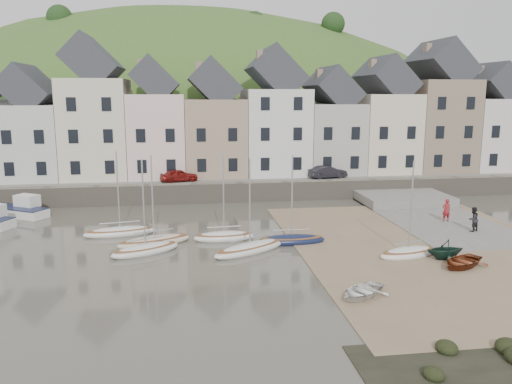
{
  "coord_description": "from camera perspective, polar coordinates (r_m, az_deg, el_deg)",
  "views": [
    {
      "loc": [
        -5.16,
        -30.61,
        10.17
      ],
      "look_at": [
        0.0,
        6.0,
        3.0
      ],
      "focal_mm": 36.04,
      "sensor_mm": 36.0,
      "label": 1
    }
  ],
  "objects": [
    {
      "name": "rowboat_green",
      "position": [
        33.9,
        20.26,
        -5.97
      ],
      "size": [
        2.47,
        2.16,
        1.25
      ],
      "primitive_type": "imported",
      "rotation": [
        0.0,
        0.0,
        -1.52
      ],
      "color": "#163227",
      "rests_on": "beach"
    },
    {
      "name": "seawall",
      "position": [
        48.78,
        -1.8,
        0.01
      ],
      "size": [
        70.0,
        1.2,
        1.8
      ],
      "primitive_type": "cube",
      "color": "slate",
      "rests_on": "ground"
    },
    {
      "name": "motorboat_2",
      "position": [
        47.42,
        -24.73,
        -1.71
      ],
      "size": [
        5.57,
        4.31,
        1.7
      ],
      "color": "silver",
      "rests_on": "ground"
    },
    {
      "name": "sailboat_5",
      "position": [
        35.42,
        3.95,
        -5.29
      ],
      "size": [
        4.69,
        1.54,
        6.32
      ],
      "color": "#121939",
      "rests_on": "ground"
    },
    {
      "name": "sailboat_0",
      "position": [
        38.62,
        -14.84,
        -4.27
      ],
      "size": [
        5.37,
        2.43,
        6.32
      ],
      "color": "silver",
      "rests_on": "ground"
    },
    {
      "name": "sailboat_3",
      "position": [
        36.22,
        -3.57,
        -4.92
      ],
      "size": [
        4.36,
        1.7,
        6.32
      ],
      "color": "silver",
      "rests_on": "ground"
    },
    {
      "name": "rowboat_red",
      "position": [
        32.84,
        21.84,
        -7.17
      ],
      "size": [
        3.88,
        3.57,
        0.66
      ],
      "primitive_type": "imported",
      "rotation": [
        0.0,
        0.0,
        -1.03
      ],
      "color": "brown",
      "rests_on": "beach"
    },
    {
      "name": "quay_land",
      "position": [
        63.53,
        -3.28,
        2.43
      ],
      "size": [
        90.0,
        30.0,
        1.5
      ],
      "primitive_type": "cube",
      "color": "#3E5B24",
      "rests_on": "ground"
    },
    {
      "name": "person_red",
      "position": [
        43.33,
        20.36,
        -1.9
      ],
      "size": [
        0.68,
        0.46,
        1.82
      ],
      "primitive_type": "imported",
      "rotation": [
        0.0,
        0.0,
        3.1
      ],
      "color": "maroon",
      "rests_on": "slipway"
    },
    {
      "name": "hillside",
      "position": [
        94.88,
        -7.61,
        -6.39
      ],
      "size": [
        134.4,
        84.0,
        84.0
      ],
      "color": "#3E5B24",
      "rests_on": "ground"
    },
    {
      "name": "rowboat_white",
      "position": [
        26.81,
        11.63,
        -10.74
      ],
      "size": [
        3.51,
        3.31,
        0.59
      ],
      "primitive_type": "imported",
      "rotation": [
        0.0,
        0.0,
        -0.96
      ],
      "color": "white",
      "rests_on": "beach"
    },
    {
      "name": "sailboat_2",
      "position": [
        35.72,
        -11.24,
        -5.35
      ],
      "size": [
        5.32,
        3.21,
        6.32
      ],
      "color": "beige",
      "rests_on": "ground"
    },
    {
      "name": "car_right",
      "position": [
        52.75,
        7.98,
        2.22
      ],
      "size": [
        4.05,
        2.01,
        1.28
      ],
      "primitive_type": "imported",
      "rotation": [
        0.0,
        0.0,
        1.75
      ],
      "color": "black",
      "rests_on": "quay_street"
    },
    {
      "name": "townhouse_terrace",
      "position": [
        55.12,
        -0.81,
        8.01
      ],
      "size": [
        61.05,
        8.0,
        13.93
      ],
      "color": "white",
      "rests_on": "quay_land"
    },
    {
      "name": "quay_street",
      "position": [
        52.09,
        -2.23,
        1.44
      ],
      "size": [
        70.0,
        7.0,
        0.1
      ],
      "primitive_type": "cube",
      "color": "slate",
      "rests_on": "quay_land"
    },
    {
      "name": "ground",
      "position": [
        32.67,
        1.48,
        -7.17
      ],
      "size": [
        160.0,
        160.0,
        0.0
      ],
      "primitive_type": "plane",
      "color": "#444035",
      "rests_on": "ground"
    },
    {
      "name": "sailboat_1",
      "position": [
        33.97,
        -12.17,
        -6.24
      ],
      "size": [
        4.8,
        3.5,
        6.32
      ],
      "color": "silver",
      "rests_on": "ground"
    },
    {
      "name": "sailboat_4",
      "position": [
        33.46,
        -0.68,
        -6.25
      ],
      "size": [
        5.57,
        4.19,
        6.32
      ],
      "color": "silver",
      "rests_on": "ground"
    },
    {
      "name": "sailboat_6",
      "position": [
        33.94,
        16.57,
        -6.46
      ],
      "size": [
        4.41,
        2.47,
        6.32
      ],
      "color": "silver",
      "rests_on": "ground"
    },
    {
      "name": "slipway",
      "position": [
        44.72,
        19.04,
        -2.71
      ],
      "size": [
        8.0,
        18.0,
        0.12
      ],
      "primitive_type": "cube",
      "color": "slate",
      "rests_on": "ground"
    },
    {
      "name": "person_dark",
      "position": [
        40.97,
        22.95,
        -2.8
      ],
      "size": [
        1.09,
        0.99,
        1.83
      ],
      "primitive_type": "imported",
      "rotation": [
        0.0,
        0.0,
        3.55
      ],
      "color": "black",
      "rests_on": "slipway"
    },
    {
      "name": "beach",
      "position": [
        36.07,
        19.09,
        -5.97
      ],
      "size": [
        18.0,
        26.0,
        0.06
      ],
      "primitive_type": "cube",
      "color": "#7F664D",
      "rests_on": "ground"
    },
    {
      "name": "car_left",
      "position": [
        50.74,
        -8.55,
        1.84
      ],
      "size": [
        3.89,
        2.28,
        1.24
      ],
      "primitive_type": "imported",
      "rotation": [
        0.0,
        0.0,
        1.81
      ],
      "color": "maroon",
      "rests_on": "quay_street"
    }
  ]
}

